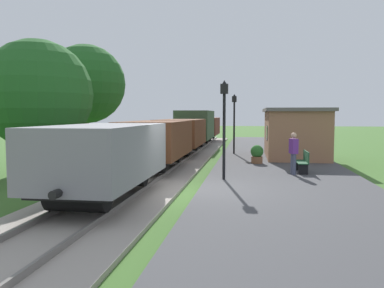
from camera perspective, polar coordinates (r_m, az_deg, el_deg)
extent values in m
plane|color=#3D6628|center=(13.12, 0.17, -7.50)|extent=(160.00, 160.00, 0.00)
cube|color=#424244|center=(13.05, 14.34, -7.15)|extent=(6.00, 60.00, 0.25)
cube|color=#9E9389|center=(13.65, -9.92, -6.84)|extent=(3.80, 60.00, 0.12)
cube|color=slate|center=(13.42, -6.99, -6.44)|extent=(0.07, 60.00, 0.14)
cube|color=slate|center=(13.87, -12.77, -6.17)|extent=(0.07, 60.00, 0.14)
cube|color=gray|center=(11.79, -12.69, -1.18)|extent=(2.50, 5.60, 1.60)
cube|color=black|center=(11.87, -12.63, -4.30)|extent=(2.10, 5.15, 0.50)
cylinder|color=black|center=(13.58, -9.91, -4.25)|extent=(1.56, 0.84, 0.84)
cylinder|color=black|center=(10.29, -16.20, -7.11)|extent=(1.56, 0.84, 0.84)
cylinder|color=black|center=(14.64, -8.51, -2.63)|extent=(0.20, 0.30, 0.20)
cylinder|color=black|center=(9.22, -19.23, -6.91)|extent=(0.20, 0.30, 0.20)
cube|color=brown|center=(18.09, -5.19, 0.79)|extent=(2.50, 5.60, 1.60)
cube|color=black|center=(18.14, -5.18, -1.26)|extent=(2.10, 5.15, 0.50)
cylinder|color=black|center=(19.91, -3.97, -1.48)|extent=(1.56, 0.84, 0.84)
cylinder|color=black|center=(16.44, -6.63, -2.73)|extent=(1.56, 0.84, 0.84)
cylinder|color=black|center=(21.01, -3.31, -0.49)|extent=(0.20, 0.30, 0.20)
cylinder|color=black|center=(15.31, -7.75, -2.32)|extent=(0.20, 0.30, 0.20)
cube|color=brown|center=(24.55, -1.60, 1.73)|extent=(2.50, 5.60, 1.60)
cube|color=black|center=(24.59, -1.60, 0.21)|extent=(2.10, 5.15, 0.50)
cylinder|color=black|center=(26.37, -0.93, -0.05)|extent=(1.56, 0.84, 0.84)
cylinder|color=black|center=(22.85, -2.37, -0.73)|extent=(1.56, 0.84, 0.84)
cylinder|color=black|center=(27.49, -0.54, 0.65)|extent=(0.20, 0.30, 0.20)
cylinder|color=black|center=(21.69, -2.93, -0.34)|extent=(0.20, 0.30, 0.20)
cube|color=#384C33|center=(31.06, 0.49, 2.82)|extent=(2.50, 5.60, 2.20)
cube|color=black|center=(31.10, 0.49, 1.07)|extent=(2.10, 5.15, 0.50)
cylinder|color=black|center=(32.88, 0.92, 0.81)|extent=(1.56, 0.84, 0.84)
cylinder|color=black|center=(29.34, 0.02, 0.39)|extent=(1.56, 0.84, 0.84)
cylinder|color=black|center=(34.02, 1.17, 1.35)|extent=(0.20, 0.30, 0.20)
cylinder|color=black|center=(28.18, -0.32, 0.74)|extent=(0.20, 0.30, 0.20)
cube|color=brown|center=(37.61, 1.86, 2.62)|extent=(2.50, 5.60, 1.60)
cube|color=black|center=(37.64, 1.86, 1.63)|extent=(2.10, 5.15, 0.50)
cylinder|color=black|center=(39.43, 2.15, 1.39)|extent=(1.56, 0.84, 0.84)
cylinder|color=black|center=(35.87, 1.54, 1.10)|extent=(1.56, 0.84, 0.84)
cylinder|color=black|center=(40.57, 2.33, 1.83)|extent=(0.20, 0.30, 0.20)
cylinder|color=black|center=(34.71, 1.31, 1.41)|extent=(0.20, 0.30, 0.20)
cube|color=#9E6B4C|center=(23.13, 14.71, 1.35)|extent=(3.20, 5.50, 2.60)
cube|color=#66605B|center=(23.10, 14.77, 4.80)|extent=(3.50, 5.80, 0.18)
cube|color=black|center=(21.90, 10.84, 1.60)|extent=(0.03, 0.90, 0.80)
cube|color=#1E4C2D|center=(17.14, 15.60, -2.54)|extent=(0.42, 1.50, 0.04)
cube|color=#1E4C2D|center=(17.14, 16.25, -1.73)|extent=(0.04, 1.50, 0.45)
cube|color=black|center=(16.58, 15.85, -3.57)|extent=(0.38, 0.06, 0.42)
cube|color=black|center=(17.76, 15.34, -3.04)|extent=(0.38, 0.06, 0.42)
cylinder|color=#474C66|center=(16.34, 14.62, -2.88)|extent=(0.15, 0.15, 0.86)
cylinder|color=#474C66|center=(16.48, 14.37, -2.82)|extent=(0.15, 0.15, 0.86)
cube|color=#662D8C|center=(16.34, 14.54, -0.31)|extent=(0.35, 0.44, 0.60)
sphere|color=tan|center=(16.31, 14.57, 1.23)|extent=(0.22, 0.22, 0.22)
cylinder|color=brown|center=(19.89, 9.40, -2.29)|extent=(0.56, 0.56, 0.34)
sphere|color=#2D6B28|center=(19.84, 9.42, -1.07)|extent=(0.64, 0.64, 0.64)
cylinder|color=black|center=(14.68, 4.68, 1.03)|extent=(0.11, 0.11, 3.20)
cube|color=black|center=(14.69, 4.72, 7.98)|extent=(0.28, 0.28, 0.36)
sphere|color=#F2E5BF|center=(14.69, 4.72, 7.98)|extent=(0.20, 0.20, 0.20)
cone|color=black|center=(14.71, 4.72, 8.91)|extent=(0.20, 0.20, 0.16)
cylinder|color=black|center=(24.49, 6.13, 2.33)|extent=(0.11, 0.11, 3.20)
cube|color=black|center=(24.50, 6.17, 6.49)|extent=(0.28, 0.28, 0.36)
sphere|color=#F2E5BF|center=(24.50, 6.17, 6.49)|extent=(0.20, 0.20, 0.20)
cone|color=black|center=(24.51, 6.17, 7.05)|extent=(0.20, 0.20, 0.16)
cylinder|color=#4C3823|center=(17.74, -21.29, -1.76)|extent=(0.28, 0.28, 1.80)
sphere|color=#235B23|center=(17.67, -21.53, 6.69)|extent=(4.56, 4.56, 4.56)
cylinder|color=#4C3823|center=(23.50, -15.02, 0.96)|extent=(0.28, 0.28, 2.74)
sphere|color=#235B23|center=(23.53, -15.17, 8.41)|extent=(4.49, 4.49, 4.49)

